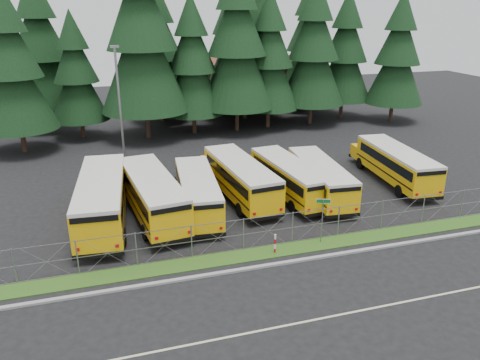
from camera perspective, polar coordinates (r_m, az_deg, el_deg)
The scene contains 29 objects.
ground at distance 29.34m, azimuth 7.38°, elevation -6.44°, with size 120.00×120.00×0.00m, color black.
curb at distance 26.87m, azimuth 10.07°, elevation -9.18°, with size 50.00×0.25×0.12m, color gray.
grass_verge at distance 27.97m, azimuth 8.79°, elevation -7.89°, with size 50.00×1.40×0.06m, color #214A15.
road_lane_line at distance 23.35m, azimuth 15.54°, elevation -14.89°, with size 50.00×0.12×0.01m, color beige.
chainlink_fence at distance 28.08m, azimuth 8.29°, elevation -5.50°, with size 44.00×0.10×2.00m, color gray, non-canonical shape.
brick_building at distance 66.73m, azimuth -1.79°, elevation 11.85°, with size 22.00×10.00×6.00m, color brown.
bus_1 at distance 31.15m, azimuth -16.40°, elevation -2.32°, with size 2.81×11.91×3.12m, color #EDAE07, non-canonical shape.
bus_2 at distance 31.34m, azimuth -10.75°, elevation -1.85°, with size 2.65×11.22×2.94m, color #EDAE07, non-canonical shape.
bus_3 at distance 31.65m, azimuth -5.25°, elevation -1.60°, with size 2.40×10.15×2.66m, color #EDAE07, non-canonical shape.
bus_4 at distance 33.74m, azimuth -0.16°, elevation 0.10°, with size 2.56×10.83×2.84m, color #EDAE07, non-canonical shape.
bus_5 at distance 34.30m, azimuth 5.75°, elevation 0.20°, with size 2.41×10.20×2.67m, color #EDAE07, non-canonical shape.
bus_6 at distance 34.53m, azimuth 9.56°, elevation 0.12°, with size 2.38×10.09×2.65m, color #EDAE07, non-canonical shape.
bus_east at distance 38.71m, azimuth 18.22°, elevation 1.74°, with size 2.51×10.62×2.78m, color #EDAE07, non-canonical shape.
street_sign at distance 27.54m, azimuth 10.05°, elevation -3.79°, with size 0.80×0.53×2.81m.
striped_bollard at distance 26.70m, azimuth 4.29°, elevation -7.77°, with size 0.11×0.11×1.20m, color #B20C0C.
light_standard at distance 41.00m, azimuth -14.47°, elevation 9.11°, with size 0.70×0.35×10.14m.
conifer_1 at distance 47.77m, azimuth -26.10°, elevation 12.05°, with size 7.03×7.03×15.55m, color black, non-canonical shape.
conifer_2 at distance 51.22m, azimuth -19.33°, elevation 11.91°, with size 5.83×5.83×12.89m, color black, non-canonical shape.
conifer_3 at distance 48.89m, azimuth -11.90°, elevation 16.38°, with size 8.99×8.99×19.89m, color black, non-canonical shape.
conifer_4 at distance 50.47m, azimuth -5.84°, elevation 13.75°, with size 6.56×6.56×14.50m, color black, non-canonical shape.
conifer_5 at distance 51.02m, azimuth -0.38°, elevation 15.91°, with size 8.14×8.14×18.01m, color black, non-canonical shape.
conifer_6 at distance 52.83m, azimuth 3.58°, elevation 14.41°, with size 6.79×6.79×15.02m, color black, non-canonical shape.
conifer_7 at distance 54.86m, azimuth 8.94°, elevation 15.14°, with size 7.40×7.40×16.36m, color black, non-canonical shape.
conifer_8 at distance 59.05m, azimuth 12.70°, elevation 14.65°, with size 6.81×6.81×15.05m, color black, non-canonical shape.
conifer_9 at distance 58.52m, azimuth 18.64°, elevation 13.95°, with size 6.72×6.72×14.87m, color black, non-canonical shape.
conifer_10 at distance 55.98m, azimuth -23.09°, elevation 14.14°, with size 7.61×7.61×16.82m, color black, non-canonical shape.
conifer_11 at distance 56.42m, azimuth -9.89°, elevation 15.04°, with size 7.22×7.22×15.97m, color black, non-canonical shape.
conifer_12 at distance 56.79m, azimuth 0.64°, elevation 18.44°, with size 9.97×9.97×22.05m, color black, non-canonical shape.
conifer_13 at distance 62.80m, azimuth 8.46°, elevation 16.07°, with size 7.61×7.61×16.83m, color black, non-canonical shape.
Camera 1 is at (-11.04, -23.69, 13.33)m, focal length 35.00 mm.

